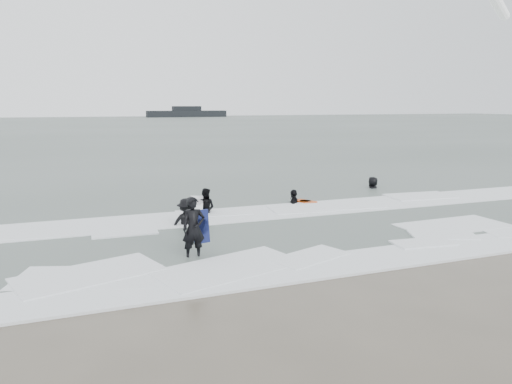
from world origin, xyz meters
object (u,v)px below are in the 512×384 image
object	(u,v)px
surfer_centre	(194,259)
vessel_horizon	(187,113)
surfer_right_near	(294,204)
surfer_right_far	(373,189)
surfer_breaker	(187,227)
surfer_wading	(206,215)

from	to	relation	value
surfer_centre	vessel_horizon	size ratio (longest dim) A/B	0.07
surfer_centre	surfer_right_near	bearing A→B (deg)	43.11
surfer_centre	surfer_right_far	xyz separation A→B (m)	(11.30, 8.23, 0.00)
surfer_breaker	surfer_right_near	distance (m)	5.73
surfer_centre	surfer_right_near	size ratio (longest dim) A/B	0.99
vessel_horizon	surfer_centre	bearing A→B (deg)	-102.53
surfer_centre	surfer_right_near	world-z (taller)	surfer_right_near
surfer_wading	surfer_breaker	distance (m)	2.00
surfer_breaker	vessel_horizon	xyz separation A→B (m)	(31.93, 142.75, 1.29)
surfer_centre	surfer_breaker	xyz separation A→B (m)	(0.62, 3.74, 0.00)
surfer_right_far	surfer_breaker	bearing A→B (deg)	-32.02
surfer_breaker	surfer_right_far	xyz separation A→B (m)	(10.68, 4.49, 0.00)
surfer_breaker	surfer_wading	bearing A→B (deg)	48.46
surfer_centre	surfer_breaker	size ratio (longest dim) A/B	0.96
surfer_wading	surfer_right_far	distance (m)	9.97
surfer_centre	surfer_right_far	distance (m)	13.98
surfer_wading	surfer_right_far	world-z (taller)	surfer_right_far
surfer_breaker	surfer_right_near	xyz separation A→B (m)	(5.24, 2.31, 0.00)
surfer_breaker	surfer_right_near	bearing A→B (deg)	16.42
surfer_centre	surfer_wading	bearing A→B (deg)	69.28
vessel_horizon	surfer_right_near	bearing A→B (deg)	-100.76
surfer_right_far	surfer_wading	bearing A→B (deg)	-38.30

